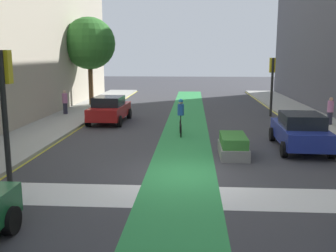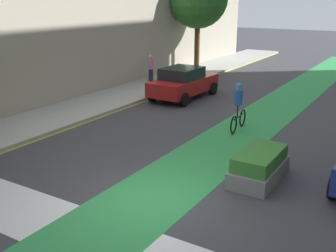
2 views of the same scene
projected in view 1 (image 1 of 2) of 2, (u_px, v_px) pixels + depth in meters
ground_plane at (185, 175)px, 12.88m from camera, size 120.00×120.00×0.00m
bike_lane_paint at (181, 175)px, 12.89m from camera, size 2.40×60.00×0.01m
crosswalk_band at (183, 197)px, 10.92m from camera, size 12.00×1.80×0.01m
curb_stripe_left at (12, 172)px, 13.27m from camera, size 0.16×60.00×0.01m
traffic_signal_near_left at (5, 94)px, 10.97m from camera, size 0.35×0.52×4.12m
traffic_signal_far_right at (272, 75)px, 25.03m from camera, size 0.35×0.52×3.80m
car_blue_right_far at (300, 131)px, 16.31m from camera, size 2.16×4.27×1.57m
car_red_left_far at (109, 109)px, 22.87m from camera, size 2.10×4.24×1.57m
cyclist_in_lane at (181, 116)px, 19.10m from camera, size 0.32×1.73×1.86m
pedestrian_sidewalk_right_a at (330, 111)px, 21.35m from camera, size 0.34×0.34×1.53m
pedestrian_sidewalk_left_a at (65, 102)px, 25.21m from camera, size 0.34×0.34×1.56m
street_tree_far at (89, 44)px, 29.31m from camera, size 3.96×3.96×6.70m
median_planter at (233, 146)px, 15.29m from camera, size 1.09×2.19×0.85m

